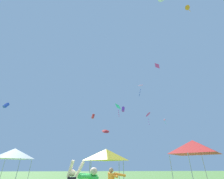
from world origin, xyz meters
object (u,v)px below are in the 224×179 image
at_px(kite_pink_box, 165,120).
at_px(kite_orange_delta, 188,8).
at_px(kite_magenta_diamond, 157,66).
at_px(kite_red_delta, 106,131).
at_px(canopy_tent_white, 14,154).
at_px(kite_blue_box, 6,105).
at_px(kite_cyan_diamond, 118,107).
at_px(kite_magenta_delta, 148,114).
at_px(kite_red_box, 93,116).
at_px(kite_pink_diamond, 140,86).
at_px(kite_purple_box, 123,109).
at_px(canopy_tent_red, 194,147).
at_px(canopy_tent_yellow, 106,155).

relative_size(kite_pink_box, kite_orange_delta, 0.87).
relative_size(kite_orange_delta, kite_magenta_diamond, 1.15).
bearing_deg(kite_red_delta, kite_magenta_diamond, 19.92).
bearing_deg(canopy_tent_white, kite_magenta_diamond, 30.82).
relative_size(kite_pink_box, kite_blue_box, 1.44).
height_order(canopy_tent_white, kite_orange_delta, kite_orange_delta).
xyz_separation_m(kite_cyan_diamond, kite_magenta_diamond, (13.34, 14.95, 18.27)).
height_order(canopy_tent_white, kite_magenta_delta, kite_magenta_delta).
distance_m(canopy_tent_white, kite_red_box, 14.16).
relative_size(kite_cyan_diamond, kite_magenta_diamond, 1.23).
bearing_deg(kite_cyan_diamond, kite_red_delta, 96.76).
height_order(kite_pink_box, kite_orange_delta, kite_orange_delta).
xyz_separation_m(kite_pink_diamond, kite_pink_box, (7.29, 7.68, -4.33)).
distance_m(kite_pink_diamond, kite_magenta_diamond, 16.47).
xyz_separation_m(kite_purple_box, kite_blue_box, (-21.15, -12.48, -4.42)).
relative_size(kite_cyan_diamond, kite_red_delta, 1.25).
distance_m(kite_purple_box, kite_pink_box, 10.37).
bearing_deg(kite_magenta_delta, kite_blue_box, -161.03).
height_order(kite_magenta_delta, kite_orange_delta, kite_orange_delta).
height_order(canopy_tent_red, kite_red_box, kite_red_box).
distance_m(canopy_tent_white, kite_blue_box, 11.05).
bearing_deg(canopy_tent_red, kite_cyan_diamond, 138.81).
distance_m(kite_cyan_diamond, kite_purple_box, 19.53).
height_order(canopy_tent_yellow, kite_purple_box, kite_purple_box).
bearing_deg(canopy_tent_white, kite_pink_diamond, 20.54).
bearing_deg(canopy_tent_red, kite_orange_delta, 15.25).
bearing_deg(kite_magenta_diamond, kite_red_delta, -160.08).
bearing_deg(kite_pink_box, kite_orange_delta, -93.59).
relative_size(kite_pink_diamond, kite_red_delta, 1.84).
bearing_deg(kite_pink_diamond, canopy_tent_yellow, -123.68).
height_order(kite_cyan_diamond, kite_red_delta, kite_cyan_diamond).
bearing_deg(kite_blue_box, kite_pink_diamond, 1.79).
relative_size(canopy_tent_yellow, canopy_tent_white, 0.90).
height_order(canopy_tent_red, kite_cyan_diamond, kite_cyan_diamond).
bearing_deg(kite_red_box, kite_magenta_delta, 23.30).
height_order(kite_pink_box, kite_magenta_diamond, kite_magenta_diamond).
bearing_deg(kite_cyan_diamond, kite_orange_delta, -17.96).
bearing_deg(kite_pink_box, canopy_tent_red, -108.86).
bearing_deg(kite_magenta_diamond, kite_magenta_delta, -177.21).
bearing_deg(kite_magenta_diamond, kite_blue_box, -163.22).
bearing_deg(kite_red_delta, kite_orange_delta, -46.91).
height_order(kite_red_delta, kite_pink_box, kite_pink_box).
xyz_separation_m(canopy_tent_red, kite_purple_box, (-2.21, 23.31, 11.65)).
relative_size(kite_red_box, kite_magenta_diamond, 0.63).
relative_size(kite_purple_box, kite_red_delta, 1.03).
bearing_deg(kite_cyan_diamond, kite_red_box, 111.08).
height_order(canopy_tent_yellow, kite_red_box, kite_red_box).
distance_m(kite_magenta_delta, kite_orange_delta, 22.40).
xyz_separation_m(canopy_tent_yellow, kite_red_box, (-1.86, 13.36, 7.50)).
relative_size(kite_cyan_diamond, kite_orange_delta, 1.06).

